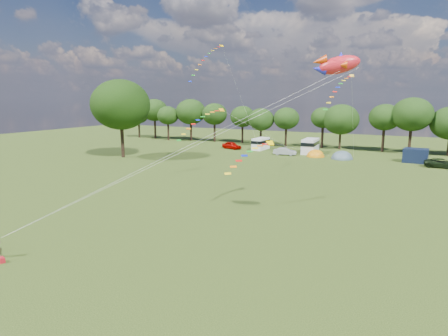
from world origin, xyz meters
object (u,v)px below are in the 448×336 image
at_px(campervan_c, 310,146).
at_px(fish_kite, 336,65).
at_px(car_d, 442,163).
at_px(campervan_b, 261,143).
at_px(tent_greyblue, 342,159).
at_px(car_b, 285,151).
at_px(car_a, 232,145).
at_px(big_tree, 121,105).
at_px(tent_orange, 315,156).

distance_m(campervan_c, fish_kite, 45.28).
relative_size(car_d, campervan_c, 0.87).
relative_size(campervan_b, tent_greyblue, 1.20).
bearing_deg(fish_kite, car_d, 59.45).
distance_m(car_b, car_d, 24.62).
relative_size(car_b, car_d, 0.77).
xyz_separation_m(car_a, campervan_b, (5.54, 1.84, 0.52)).
xyz_separation_m(big_tree, fish_kite, (39.88, -22.88, 3.35)).
xyz_separation_m(big_tree, campervan_c, (27.85, 19.38, -7.56)).
height_order(car_a, car_b, car_a).
bearing_deg(big_tree, car_d, 15.69).
height_order(campervan_b, fish_kite, fish_kite).
height_order(car_b, fish_kite, fish_kite).
bearing_deg(car_a, tent_greyblue, -80.42).
distance_m(tent_orange, fish_kite, 41.94).
relative_size(campervan_c, tent_greyblue, 1.41).
height_order(big_tree, tent_orange, big_tree).
xyz_separation_m(big_tree, car_a, (12.20, 18.18, -8.30)).
distance_m(car_a, campervan_b, 5.86).
bearing_deg(tent_greyblue, campervan_c, 148.57).
distance_m(big_tree, tent_greyblue, 38.68).
height_order(car_a, car_d, car_a).
bearing_deg(car_d, campervan_c, 78.49).
distance_m(car_d, fish_kite, 39.51).
distance_m(campervan_b, fish_kite, 49.55).
bearing_deg(tent_greyblue, tent_orange, 174.42).
distance_m(campervan_c, tent_orange, 4.21).
relative_size(car_b, tent_orange, 1.11).
height_order(car_a, tent_orange, car_a).
distance_m(big_tree, car_b, 29.82).
bearing_deg(car_b, tent_orange, -90.01).
distance_m(tent_greyblue, fish_kite, 40.65).
height_order(campervan_c, tent_greyblue, campervan_c).
bearing_deg(car_d, tent_orange, 87.10).
height_order(car_b, campervan_b, campervan_b).
height_order(tent_greyblue, fish_kite, fish_kite).
xyz_separation_m(campervan_b, tent_orange, (11.97, -4.14, -1.22)).
bearing_deg(car_b, campervan_c, -47.74).
relative_size(big_tree, tent_orange, 3.89).
xyz_separation_m(car_d, tent_orange, (-19.24, 2.14, -0.65)).
distance_m(car_b, tent_orange, 5.45).
xyz_separation_m(car_b, campervan_b, (-6.62, 4.98, 0.57)).
bearing_deg(tent_orange, car_a, 172.52).
xyz_separation_m(tent_orange, fish_kite, (10.17, -38.77, 12.34)).
xyz_separation_m(car_a, fish_kite, (27.68, -41.07, 11.64)).
height_order(big_tree, campervan_b, big_tree).
bearing_deg(car_a, tent_orange, -80.81).
bearing_deg(campervan_b, tent_greyblue, -102.79).
relative_size(car_a, campervan_c, 0.77).
bearing_deg(campervan_c, big_tree, 122.35).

